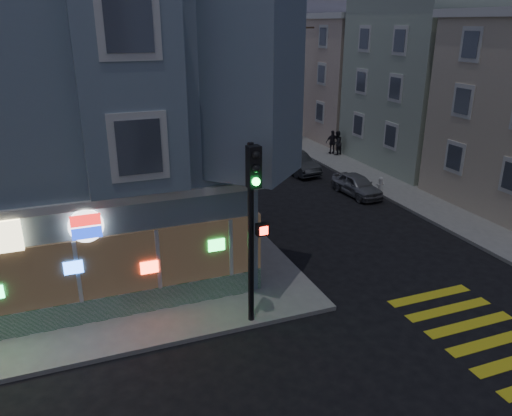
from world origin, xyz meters
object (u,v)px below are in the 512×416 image
parked_car_d (254,123)px  fire_hydrant (381,183)px  utility_pole (299,81)px  traffic_signal (253,207)px  parked_car_c (277,136)px  parked_car_b (295,162)px  pedestrian_b (333,142)px  street_tree_far (239,75)px  parked_car_a (357,185)px  street_tree_near (270,84)px  pedestrian_a (337,143)px

parked_car_d → fire_hydrant: parked_car_d is taller
utility_pole → traffic_signal: size_ratio=1.59×
parked_car_d → traffic_signal: (-10.57, -27.86, 3.31)m
parked_car_c → fire_hydrant: bearing=-82.3°
parked_car_b → traffic_signal: bearing=-127.1°
parked_car_b → pedestrian_b: bearing=26.5°
street_tree_far → parked_car_c: (-1.50, -13.19, -3.32)m
parked_car_a → parked_car_d: parked_car_d is taller
parked_car_b → street_tree_near: bearing=66.9°
street_tree_far → traffic_signal: traffic_signal is taller
parked_car_b → fire_hydrant: 5.99m
pedestrian_b → parked_car_d: size_ratio=0.34×
street_tree_near → parked_car_c: bearing=-106.1°
parked_car_b → parked_car_d: (2.10, 12.92, 0.01)m
traffic_signal → parked_car_d: bearing=65.5°
traffic_signal → pedestrian_a: bearing=49.8°
parked_car_c → traffic_signal: size_ratio=0.75×
pedestrian_a → parked_car_b: pedestrian_a is taller
street_tree_far → parked_car_b: street_tree_far is taller
street_tree_far → parked_car_c: bearing=-96.5°
parked_car_a → pedestrian_a: bearing=64.2°
street_tree_near → parked_car_a: street_tree_near is taller
traffic_signal → pedestrian_b: bearing=50.7°
parked_car_b → traffic_signal: traffic_signal is taller
street_tree_near → parked_car_d: 3.59m
pedestrian_b → traffic_signal: 22.08m
utility_pole → fire_hydrant: (-0.70, -12.25, -4.24)m
pedestrian_a → pedestrian_b: 0.39m
parked_car_b → traffic_signal: (-8.47, -14.94, 3.32)m
pedestrian_a → street_tree_far: bearing=-110.6°
utility_pole → street_tree_near: 6.06m
pedestrian_b → traffic_signal: size_ratio=0.29×
pedestrian_a → parked_car_c: size_ratio=0.39×
utility_pole → street_tree_near: (0.20, 6.00, -0.86)m
street_tree_near → utility_pole: bearing=-91.9°
pedestrian_a → fire_hydrant: pedestrian_a is taller
pedestrian_a → utility_pole: bearing=-100.3°
street_tree_far → pedestrian_a: street_tree_far is taller
street_tree_near → parked_car_b: street_tree_near is taller
pedestrian_b → fire_hydrant: bearing=89.6°
traffic_signal → parked_car_c: bearing=61.2°
pedestrian_a → parked_car_c: 5.70m
pedestrian_b → traffic_signal: bearing=64.7°
street_tree_near → pedestrian_a: (0.80, -10.39, -2.95)m
parked_car_d → traffic_signal: size_ratio=0.85×
pedestrian_a → pedestrian_b: pedestrian_a is taller
street_tree_far → parked_car_b: bearing=-99.8°
street_tree_far → parked_car_c: street_tree_far is taller
street_tree_near → fire_hydrant: 18.58m
parked_car_d → traffic_signal: traffic_signal is taller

